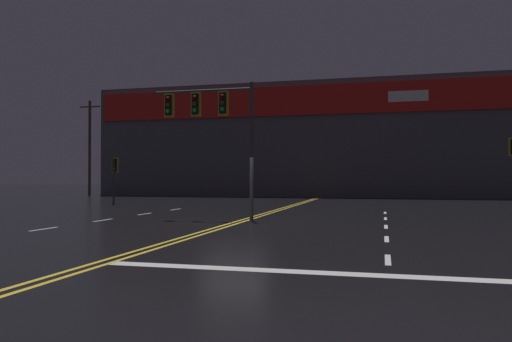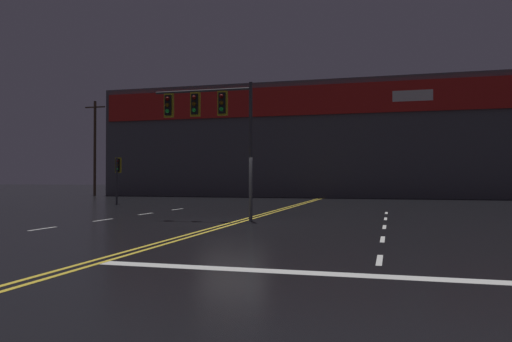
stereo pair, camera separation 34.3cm
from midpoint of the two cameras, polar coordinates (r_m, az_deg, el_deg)
The scene contains 6 objects.
ground_plane at distance 18.71m, azimuth -2.13°, elevation -5.99°, with size 200.00×200.00×0.00m, color black.
road_markings at distance 16.61m, azimuth -0.29°, elevation -6.63°, with size 16.28×60.00×0.01m.
traffic_signal_median at distance 20.33m, azimuth -4.99°, elevation 6.54°, with size 4.17×0.36×5.48m.
traffic_signal_corner_northwest at distance 33.61m, azimuth -15.24°, elevation 0.11°, with size 0.42×0.36×3.04m.
building_backdrop at distance 48.52m, azimuth 8.62°, elevation 3.28°, with size 42.41×10.23×10.30m.
utility_pole_row at distance 43.95m, azimuth 9.18°, elevation 3.54°, with size 48.26×0.26×9.95m.
Camera 2 is at (5.72, -17.74, 1.68)m, focal length 35.00 mm.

